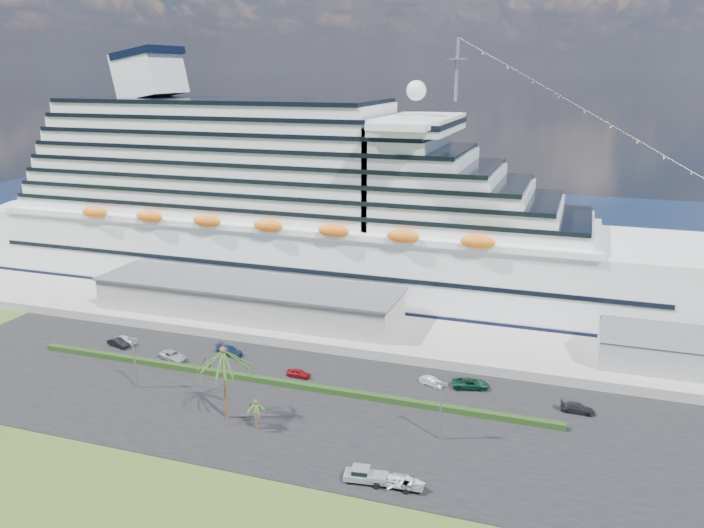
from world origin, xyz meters
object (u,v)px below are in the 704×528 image
at_px(pickup_truck, 365,475).
at_px(boat_trailer, 405,481).
at_px(parked_car_3, 229,350).
at_px(cruise_ship, 309,217).

height_order(pickup_truck, boat_trailer, pickup_truck).
bearing_deg(parked_car_3, cruise_ship, 18.19).
xyz_separation_m(cruise_ship, boat_trailer, (39.98, -68.71, -15.49)).
xyz_separation_m(cruise_ship, parked_car_3, (0.94, -39.79, -15.81)).
distance_m(cruise_ship, pickup_truck, 78.83).
xyz_separation_m(pickup_truck, boat_trailer, (4.85, 0.12, 0.06)).
xyz_separation_m(cruise_ship, pickup_truck, (35.13, -68.83, -15.54)).
relative_size(cruise_ship, pickup_truck, 34.45).
height_order(parked_car_3, boat_trailer, boat_trailer).
distance_m(parked_car_3, pickup_truck, 44.86).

